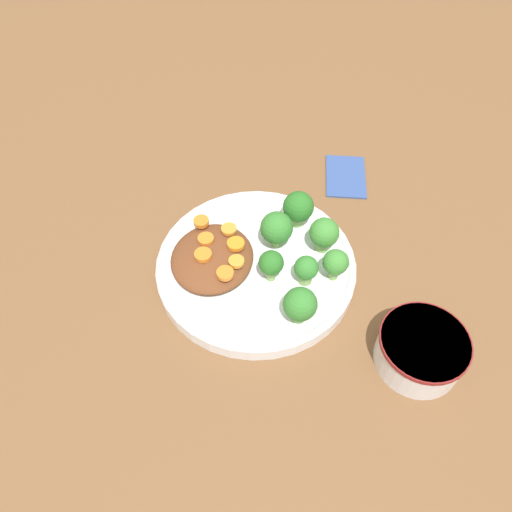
{
  "coord_description": "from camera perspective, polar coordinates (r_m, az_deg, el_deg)",
  "views": [
    {
      "loc": [
        -0.42,
        -0.1,
        0.59
      ],
      "look_at": [
        0.0,
        0.0,
        0.04
      ],
      "focal_mm": 35.0,
      "sensor_mm": 36.0,
      "label": 1
    }
  ],
  "objects": [
    {
      "name": "napkin",
      "position": [
        0.88,
        10.22,
        9.02
      ],
      "size": [
        0.11,
        0.08,
        0.01
      ],
      "rotation": [
        0.0,
        0.0,
        0.15
      ],
      "color": "#334C8C",
      "rests_on": "ground_plane"
    },
    {
      "name": "broccoli_floret_3",
      "position": [
        0.64,
        5.07,
        -5.57
      ],
      "size": [
        0.04,
        0.04,
        0.06
      ],
      "color": "#759E51",
      "rests_on": "plate"
    },
    {
      "name": "stew_mound",
      "position": [
        0.7,
        -5.03,
        -0.22
      ],
      "size": [
        0.13,
        0.12,
        0.03
      ],
      "primitive_type": "ellipsoid",
      "color": "brown",
      "rests_on": "plate"
    },
    {
      "name": "broccoli_floret_0",
      "position": [
        0.71,
        2.36,
        3.19
      ],
      "size": [
        0.05,
        0.05,
        0.06
      ],
      "color": "#759E51",
      "rests_on": "plate"
    },
    {
      "name": "broccoli_floret_1",
      "position": [
        0.71,
        7.79,
        2.56
      ],
      "size": [
        0.04,
        0.04,
        0.06
      ],
      "color": "#759E51",
      "rests_on": "plate"
    },
    {
      "name": "carrot_slice_1",
      "position": [
        0.7,
        -5.73,
        2.05
      ],
      "size": [
        0.02,
        0.02,
        0.01
      ],
      "primitive_type": "cylinder",
      "color": "orange",
      "rests_on": "stew_mound"
    },
    {
      "name": "broccoli_floret_2",
      "position": [
        0.67,
        1.74,
        -0.89
      ],
      "size": [
        0.03,
        0.03,
        0.05
      ],
      "color": "#7FA85B",
      "rests_on": "plate"
    },
    {
      "name": "broccoli_floret_5",
      "position": [
        0.68,
        9.13,
        -0.49
      ],
      "size": [
        0.04,
        0.04,
        0.05
      ],
      "color": "#759E51",
      "rests_on": "plate"
    },
    {
      "name": "carrot_slice_4",
      "position": [
        0.71,
        -3.12,
        3.08
      ],
      "size": [
        0.02,
        0.02,
        0.01
      ],
      "primitive_type": "cylinder",
      "color": "orange",
      "rests_on": "stew_mound"
    },
    {
      "name": "broccoli_floret_6",
      "position": [
        0.68,
        5.75,
        -1.52
      ],
      "size": [
        0.03,
        0.03,
        0.05
      ],
      "color": "#759E51",
      "rests_on": "plate"
    },
    {
      "name": "carrot_slice_2",
      "position": [
        0.66,
        -3.55,
        -1.99
      ],
      "size": [
        0.02,
        0.02,
        0.01
      ],
      "primitive_type": "cylinder",
      "color": "orange",
      "rests_on": "stew_mound"
    },
    {
      "name": "dip_bowl",
      "position": [
        0.66,
        18.35,
        -10.08
      ],
      "size": [
        0.11,
        0.11,
        0.05
      ],
      "color": "silver",
      "rests_on": "ground_plane"
    },
    {
      "name": "carrot_slice_6",
      "position": [
        0.72,
        -6.29,
        3.94
      ],
      "size": [
        0.02,
        0.02,
        0.01
      ],
      "primitive_type": "cylinder",
      "color": "orange",
      "rests_on": "stew_mound"
    },
    {
      "name": "carrot_slice_5",
      "position": [
        0.69,
        -2.39,
        1.2
      ],
      "size": [
        0.02,
        0.02,
        0.01
      ],
      "primitive_type": "cylinder",
      "color": "orange",
      "rests_on": "stew_mound"
    },
    {
      "name": "plate",
      "position": [
        0.72,
        0.0,
        -1.09
      ],
      "size": [
        0.29,
        0.29,
        0.03
      ],
      "color": "white",
      "rests_on": "ground_plane"
    },
    {
      "name": "carrot_slice_0",
      "position": [
        0.68,
        -6.07,
        0.12
      ],
      "size": [
        0.02,
        0.02,
        0.01
      ],
      "primitive_type": "cylinder",
      "color": "orange",
      "rests_on": "stew_mound"
    },
    {
      "name": "ground_plane",
      "position": [
        0.73,
        0.0,
        -1.76
      ],
      "size": [
        4.0,
        4.0,
        0.0
      ],
      "primitive_type": "plane",
      "color": "brown"
    },
    {
      "name": "broccoli_floret_4",
      "position": [
        0.74,
        4.86,
        5.53
      ],
      "size": [
        0.05,
        0.05,
        0.06
      ],
      "color": "#7FA85B",
      "rests_on": "plate"
    },
    {
      "name": "carrot_slice_3",
      "position": [
        0.67,
        -2.25,
        -0.62
      ],
      "size": [
        0.02,
        0.02,
        0.01
      ],
      "primitive_type": "cylinder",
      "color": "orange",
      "rests_on": "stew_mound"
    }
  ]
}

